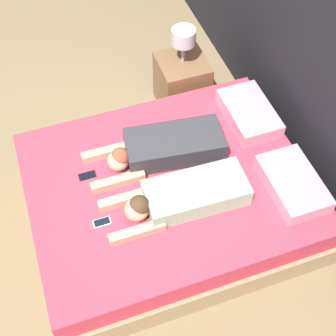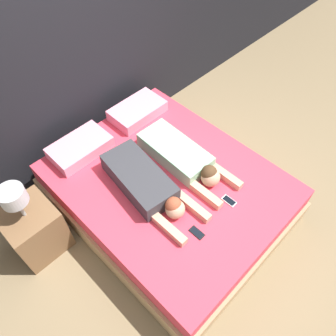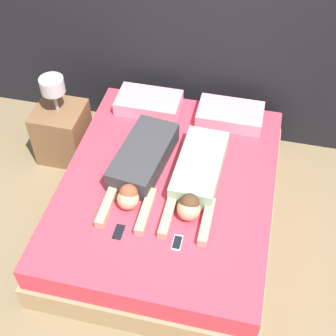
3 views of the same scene
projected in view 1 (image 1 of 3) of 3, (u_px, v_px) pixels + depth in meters
name	position (u px, v px, depth m)	size (l,w,h in m)	color
ground_plane	(168.00, 212.00, 3.97)	(12.00, 12.00, 0.00)	#7F6B4C
bed	(168.00, 197.00, 3.78)	(1.76, 2.19, 0.48)	tan
pillow_head_left	(249.00, 113.00, 3.92)	(0.59, 0.36, 0.13)	pink
pillow_head_right	(293.00, 184.00, 3.49)	(0.59, 0.36, 0.13)	pink
person_left	(163.00, 148.00, 3.66)	(0.45, 1.12, 0.20)	#333338
person_right	(182.00, 197.00, 3.39)	(0.37, 1.08, 0.21)	#8CBF99
cell_phone_left	(87.00, 176.00, 3.60)	(0.07, 0.13, 0.01)	black
cell_phone_right	(102.00, 222.00, 3.36)	(0.07, 0.13, 0.01)	silver
nightstand	(182.00, 81.00, 4.50)	(0.45, 0.45, 0.90)	brown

